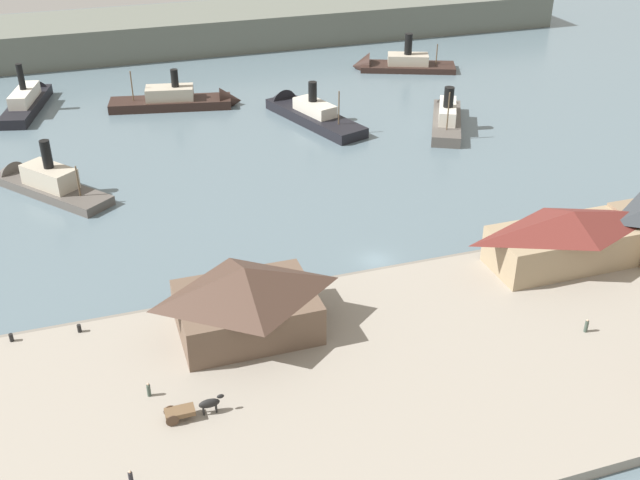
# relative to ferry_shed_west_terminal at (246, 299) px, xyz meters

# --- Properties ---
(ground_plane) EXTENTS (320.00, 320.00, 0.00)m
(ground_plane) POSITION_rel_ferry_shed_west_terminal_xyz_m (19.51, 10.86, -5.17)
(ground_plane) COLOR slate
(quay_promenade) EXTENTS (110.00, 36.00, 1.20)m
(quay_promenade) POSITION_rel_ferry_shed_west_terminal_xyz_m (19.51, -11.14, -4.57)
(quay_promenade) COLOR gray
(quay_promenade) RESTS_ON ground
(seawall_edge) EXTENTS (110.00, 0.80, 1.00)m
(seawall_edge) POSITION_rel_ferry_shed_west_terminal_xyz_m (19.51, 7.26, -4.67)
(seawall_edge) COLOR slate
(seawall_edge) RESTS_ON ground
(ferry_shed_west_terminal) EXTENTS (14.80, 11.28, 7.82)m
(ferry_shed_west_terminal) POSITION_rel_ferry_shed_west_terminal_xyz_m (0.00, 0.00, 0.00)
(ferry_shed_west_terminal) COLOR brown
(ferry_shed_west_terminal) RESTS_ON quay_promenade
(ferry_shed_east_terminal) EXTENTS (19.83, 8.26, 7.12)m
(ferry_shed_east_terminal) POSITION_rel_ferry_shed_west_terminal_xyz_m (40.99, 1.26, -0.36)
(ferry_shed_east_terminal) COLOR #998466
(ferry_shed_east_terminal) RESTS_ON quay_promenade
(horse_cart) EXTENTS (5.63, 1.52, 1.87)m
(horse_cart) POSITION_rel_ferry_shed_west_terminal_xyz_m (-8.17, -11.70, -3.05)
(horse_cart) COLOR brown
(horse_cart) RESTS_ON quay_promenade
(pedestrian_by_tram) EXTENTS (0.38, 0.38, 1.54)m
(pedestrian_by_tram) POSITION_rel_ferry_shed_west_terminal_xyz_m (-11.56, -7.54, -3.27)
(pedestrian_by_tram) COLOR #3D4C42
(pedestrian_by_tram) RESTS_ON quay_promenade
(pedestrian_near_cart) EXTENTS (0.39, 0.39, 1.57)m
(pedestrian_near_cart) POSITION_rel_ferry_shed_west_terminal_xyz_m (-14.40, -18.27, -3.26)
(pedestrian_near_cart) COLOR #232328
(pedestrian_near_cart) RESTS_ON quay_promenade
(pedestrian_at_waters_edge) EXTENTS (0.40, 0.40, 1.61)m
(pedestrian_at_waters_edge) POSITION_rel_ferry_shed_west_terminal_xyz_m (34.68, -12.00, -3.24)
(pedestrian_at_waters_edge) COLOR #3D4C42
(pedestrian_at_waters_edge) RESTS_ON quay_promenade
(mooring_post_center_east) EXTENTS (0.44, 0.44, 0.90)m
(mooring_post_center_east) POSITION_rel_ferry_shed_west_terminal_xyz_m (-24.35, 5.85, -3.52)
(mooring_post_center_east) COLOR black
(mooring_post_center_east) RESTS_ON quay_promenade
(mooring_post_east) EXTENTS (0.44, 0.44, 0.90)m
(mooring_post_east) POSITION_rel_ferry_shed_west_terminal_xyz_m (-17.39, 5.28, -3.52)
(mooring_post_east) COLOR black
(mooring_post_east) RESTS_ON quay_promenade
(ferry_approaching_east) EXTENTS (14.04, 21.35, 9.96)m
(ferry_approaching_east) POSITION_rel_ferry_shed_west_terminal_xyz_m (50.32, 52.31, -3.57)
(ferry_approaching_east) COLOR #514C47
(ferry_approaching_east) RESTS_ON ground
(ferry_moored_east) EXTENTS (18.34, 21.21, 10.38)m
(ferry_moored_east) POSITION_rel_ferry_shed_west_terminal_xyz_m (-21.08, 46.39, -3.68)
(ferry_moored_east) COLOR #514C47
(ferry_moored_east) RESTS_ON ground
(ferry_departing_north) EXTENTS (25.93, 10.36, 9.33)m
(ferry_departing_north) POSITION_rel_ferry_shed_west_terminal_xyz_m (6.25, 76.60, -3.78)
(ferry_departing_north) COLOR black
(ferry_departing_north) RESTS_ON ground
(ferry_mid_harbor) EXTENTS (13.69, 26.48, 9.75)m
(ferry_mid_harbor) POSITION_rel_ferry_shed_west_terminal_xyz_m (26.41, 63.55, -3.85)
(ferry_mid_harbor) COLOR black
(ferry_mid_harbor) RESTS_ON ground
(ferry_moored_west) EXTENTS (10.20, 23.29, 10.48)m
(ferry_moored_west) POSITION_rel_ferry_shed_west_terminal_xyz_m (-22.73, 86.20, -3.61)
(ferry_moored_west) COLOR black
(ferry_moored_west) RESTS_ON ground
(ferry_approaching_west) EXTENTS (23.49, 14.45, 10.49)m
(ferry_approaching_west) POSITION_rel_ferry_shed_west_terminal_xyz_m (54.09, 86.67, -4.01)
(ferry_approaching_west) COLOR black
(ferry_approaching_west) RESTS_ON ground
(far_headland) EXTENTS (180.00, 24.00, 8.00)m
(far_headland) POSITION_rel_ferry_shed_west_terminal_xyz_m (19.51, 120.86, -1.17)
(far_headland) COLOR #60665B
(far_headland) RESTS_ON ground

